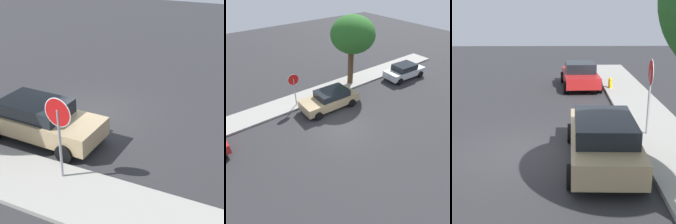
# 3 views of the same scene
# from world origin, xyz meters

# --- Properties ---
(ground_plane) EXTENTS (60.00, 60.00, 0.00)m
(ground_plane) POSITION_xyz_m (0.00, 0.00, 0.00)
(ground_plane) COLOR #2D2D30
(sidewalk_curb) EXTENTS (32.00, 2.23, 0.14)m
(sidewalk_curb) POSITION_xyz_m (0.00, 4.85, 0.07)
(sidewalk_curb) COLOR #9E9B93
(sidewalk_curb) RESTS_ON ground_plane
(stop_sign) EXTENTS (0.89, 0.09, 2.76)m
(stop_sign) POSITION_xyz_m (-1.28, 4.32, 1.93)
(stop_sign) COLOR gray
(stop_sign) RESTS_ON ground_plane
(parked_car_tan) EXTENTS (4.60, 2.19, 1.47)m
(parked_car_tan) POSITION_xyz_m (0.75, 2.51, 0.77)
(parked_car_tan) COLOR tan
(parked_car_tan) RESTS_ON ground_plane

